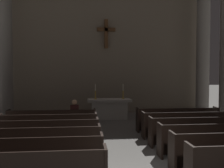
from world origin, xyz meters
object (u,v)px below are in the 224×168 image
object	(u,v)px
pew_left_row_2	(30,156)
pew_right_row_3	(216,139)
pew_right_row_4	(200,131)
column_left_fourth	(5,52)
pew_left_row_3	(38,144)
pew_left_row_4	(44,134)
candlestick_left	(95,94)
pew_left_row_6	(52,121)
candlestick_right	(123,94)
pew_left_row_5	(49,127)
pew_right_row_6	(178,119)
column_right_fourth	(203,53)
altar	(109,108)
pew_right_row_5	(188,124)
lone_worshipper	(75,115)

from	to	relation	value
pew_left_row_2	pew_right_row_3	size ratio (longest dim) A/B	1.00
pew_right_row_4	column_left_fourth	distance (m)	10.21
pew_left_row_3	pew_left_row_4	world-z (taller)	same
pew_left_row_3	candlestick_left	bearing A→B (deg)	73.99
pew_left_row_6	candlestick_right	xyz separation A→B (m)	(3.19, 3.02, 0.78)
pew_left_row_4	pew_right_row_3	distance (m)	5.08
pew_left_row_5	column_left_fourth	distance (m)	6.35
candlestick_right	pew_right_row_6	bearing A→B (deg)	-59.42
column_right_fourth	pew_left_row_4	bearing A→B (deg)	-142.26
pew_left_row_3	pew_left_row_6	distance (m)	3.20
pew_left_row_4	column_left_fourth	world-z (taller)	column_left_fourth
pew_right_row_6	altar	world-z (taller)	altar
pew_right_row_6	column_left_fourth	size ratio (longest dim) A/B	0.48
pew_left_row_5	pew_right_row_6	xyz separation A→B (m)	(4.97, 1.07, 0.00)
pew_right_row_3	pew_right_row_4	size ratio (longest dim) A/B	1.00
pew_left_row_2	column_left_fourth	size ratio (longest dim) A/B	0.48
pew_left_row_3	pew_right_row_3	world-z (taller)	same
pew_left_row_2	pew_right_row_4	distance (m)	5.41
pew_right_row_3	candlestick_left	bearing A→B (deg)	117.11
pew_left_row_4	pew_right_row_5	world-z (taller)	same
pew_left_row_3	candlestick_right	world-z (taller)	candlestick_right
pew_left_row_2	candlestick_right	bearing A→B (deg)	66.39
pew_right_row_5	altar	bearing A→B (deg)	121.30
pew_left_row_5	pew_left_row_6	size ratio (longest dim) A/B	1.00
pew_left_row_3	pew_left_row_6	xyz separation A→B (m)	(0.00, 3.20, 0.00)
pew_right_row_3	column_left_fourth	size ratio (longest dim) A/B	0.48
pew_right_row_3	column_left_fourth	xyz separation A→B (m)	(-7.73, 7.05, 2.92)
candlestick_left	lone_worshipper	bearing A→B (deg)	-107.29
column_left_fourth	candlestick_right	distance (m)	6.38
pew_right_row_6	altar	distance (m)	3.91
altar	lone_worshipper	xyz separation A→B (m)	(-1.63, -2.98, 0.16)
pew_left_row_3	lone_worshipper	xyz separation A→B (m)	(0.86, 3.24, 0.22)
candlestick_right	pew_left_row_2	bearing A→B (deg)	-113.61
pew_right_row_5	column_left_fourth	size ratio (longest dim) A/B	0.48
pew_left_row_3	column_left_fourth	distance (m)	8.12
pew_left_row_5	candlestick_left	bearing A→B (deg)	66.41
column_left_fourth	candlestick_left	xyz separation A→B (m)	(4.55, -0.83, -2.14)
pew_left_row_3	pew_right_row_4	world-z (taller)	same
pew_left_row_6	column_left_fourth	distance (m)	5.57
pew_left_row_4	pew_right_row_6	distance (m)	5.41
pew_left_row_4	pew_right_row_5	size ratio (longest dim) A/B	1.00
pew_right_row_5	column_right_fourth	bearing A→B (deg)	60.69
pew_right_row_3	pew_left_row_4	bearing A→B (deg)	167.89
pew_left_row_4	pew_left_row_5	bearing A→B (deg)	90.00
pew_right_row_5	altar	size ratio (longest dim) A/B	1.51
pew_left_row_5	column_right_fourth	bearing A→B (deg)	32.46
pew_right_row_6	candlestick_right	xyz separation A→B (m)	(-1.79, 3.02, 0.78)
pew_left_row_6	altar	distance (m)	3.91
pew_right_row_3	column_right_fourth	distance (m)	8.12
pew_left_row_2	candlestick_right	world-z (taller)	candlestick_right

